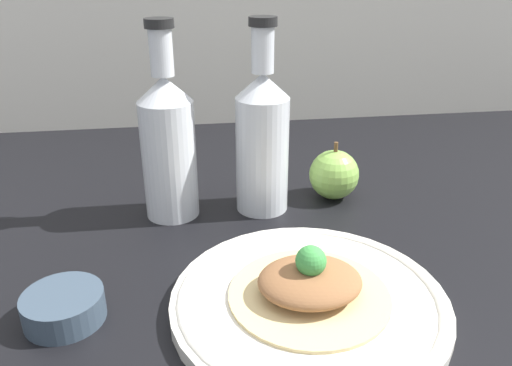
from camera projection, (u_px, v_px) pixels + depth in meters
ground_plane at (277, 251)px, 67.98cm from camera, size 180.00×110.00×4.00cm
plate at (309, 301)px, 53.39cm from camera, size 29.64×29.64×1.90cm
plated_food at (310, 283)px, 52.45cm from camera, size 17.27×17.27×6.08cm
cider_bottle_left at (168, 143)px, 69.21cm from camera, size 7.62×7.62×27.59cm
cider_bottle_right at (262, 138)px, 70.95cm from camera, size 7.62×7.62×27.59cm
apple at (334, 175)px, 77.14cm from camera, size 7.68×7.68×9.15cm
dipping_bowl at (64, 307)px, 51.58cm from camera, size 8.34×8.34×3.11cm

